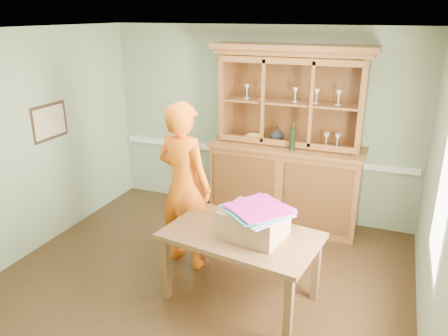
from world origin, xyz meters
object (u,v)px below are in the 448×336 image
at_px(person, 184,186).
at_px(dining_table, 241,242).
at_px(china_hutch, 286,165).
at_px(cardboard_box, 254,223).

bearing_deg(person, dining_table, 165.30).
relative_size(china_hutch, dining_table, 1.51).
relative_size(china_hutch, cardboard_box, 4.20).
height_order(cardboard_box, person, person).
bearing_deg(china_hutch, person, -119.89).
xyz_separation_m(china_hutch, dining_table, (0.02, -1.91, -0.19)).
xyz_separation_m(china_hutch, cardboard_box, (0.15, -1.91, 0.04)).
bearing_deg(person, cardboard_box, 168.65).
xyz_separation_m(dining_table, person, (-0.86, 0.46, 0.31)).
distance_m(china_hutch, cardboard_box, 1.91).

